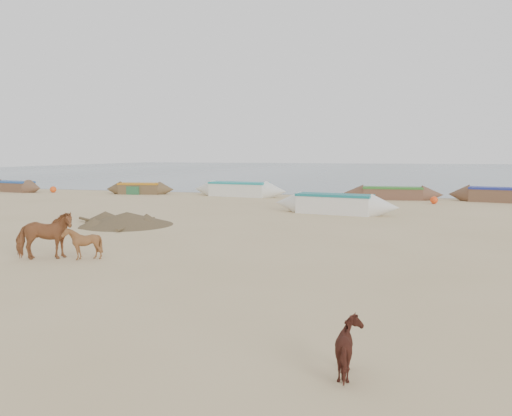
{
  "coord_description": "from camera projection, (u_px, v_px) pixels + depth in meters",
  "views": [
    {
      "loc": [
        4.97,
        -13.23,
        2.96
      ],
      "look_at": [
        0.0,
        4.0,
        1.0
      ],
      "focal_mm": 35.0,
      "sensor_mm": 36.0,
      "label": 1
    }
  ],
  "objects": [
    {
      "name": "near_canoe",
      "position": [
        334.0,
        204.0,
        24.6
      ],
      "size": [
        6.4,
        2.24,
        0.98
      ],
      "primitive_type": null,
      "rotation": [
        0.0,
        0.0,
        -0.17
      ],
      "color": "silver",
      "rests_on": "ground"
    },
    {
      "name": "calf_right",
      "position": [
        352.0,
        348.0,
        6.64
      ],
      "size": [
        0.92,
        0.96,
        0.74
      ],
      "primitive_type": "imported",
      "rotation": [
        0.0,
        0.0,
        2.11
      ],
      "color": "#4C2218",
      "rests_on": "ground"
    },
    {
      "name": "ground",
      "position": [
        217.0,
        257.0,
        14.33
      ],
      "size": [
        140.0,
        140.0,
        0.0
      ],
      "primitive_type": "plane",
      "color": "tan",
      "rests_on": "ground"
    },
    {
      "name": "beach_clutter",
      "position": [
        387.0,
        196.0,
        31.75
      ],
      "size": [
        43.13,
        4.14,
        0.64
      ],
      "color": "#2B5F38",
      "rests_on": "ground"
    },
    {
      "name": "calf_front",
      "position": [
        82.0,
        243.0,
        13.94
      ],
      "size": [
        0.97,
        0.9,
        0.94
      ],
      "primitive_type": "imported",
      "rotation": [
        0.0,
        0.0,
        -1.75
      ],
      "color": "brown",
      "rests_on": "ground"
    },
    {
      "name": "debris_pile",
      "position": [
        127.0,
        218.0,
        20.76
      ],
      "size": [
        3.96,
        3.96,
        0.54
      ],
      "primitive_type": "cone",
      "rotation": [
        0.0,
        0.0,
        0.04
      ],
      "color": "brown",
      "rests_on": "ground"
    },
    {
      "name": "waterline_canoes",
      "position": [
        288.0,
        191.0,
        33.78
      ],
      "size": [
        47.29,
        3.63,
        0.99
      ],
      "color": "brown",
      "rests_on": "ground"
    },
    {
      "name": "cow_adult",
      "position": [
        44.0,
        236.0,
        13.94
      ],
      "size": [
        1.75,
        1.37,
        1.35
      ],
      "primitive_type": "imported",
      "rotation": [
        0.0,
        0.0,
        2.04
      ],
      "color": "brown",
      "rests_on": "ground"
    },
    {
      "name": "sea",
      "position": [
        372.0,
        170.0,
        92.65
      ],
      "size": [
        160.0,
        160.0,
        0.0
      ],
      "primitive_type": "plane",
      "color": "slate",
      "rests_on": "ground"
    }
  ]
}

